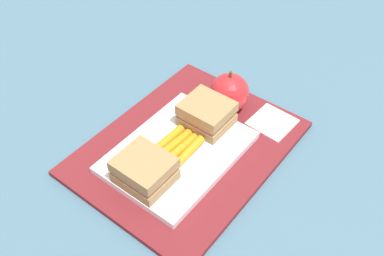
{
  "coord_description": "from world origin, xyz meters",
  "views": [
    {
      "loc": [
        -0.39,
        -0.31,
        0.55
      ],
      "look_at": [
        0.01,
        0.0,
        0.04
      ],
      "focal_mm": 41.2,
      "sensor_mm": 36.0,
      "label": 1
    }
  ],
  "objects_px": {
    "food_tray": "(178,152)",
    "sandwich_half_left": "(145,170)",
    "carrot_sticks_bundle": "(177,146)",
    "apple": "(230,93)",
    "paper_napkin": "(272,122)",
    "sandwich_half_right": "(207,114)"
  },
  "relations": [
    {
      "from": "sandwich_half_right",
      "to": "carrot_sticks_bundle",
      "type": "relative_size",
      "value": 1.0
    },
    {
      "from": "carrot_sticks_bundle",
      "to": "paper_napkin",
      "type": "height_order",
      "value": "carrot_sticks_bundle"
    },
    {
      "from": "sandwich_half_right",
      "to": "paper_napkin",
      "type": "relative_size",
      "value": 1.14
    },
    {
      "from": "sandwich_half_right",
      "to": "carrot_sticks_bundle",
      "type": "height_order",
      "value": "sandwich_half_right"
    },
    {
      "from": "food_tray",
      "to": "carrot_sticks_bundle",
      "type": "xyz_separation_m",
      "value": [
        -0.0,
        0.0,
        0.01
      ]
    },
    {
      "from": "carrot_sticks_bundle",
      "to": "paper_napkin",
      "type": "xyz_separation_m",
      "value": [
        0.16,
        -0.08,
        -0.02
      ]
    },
    {
      "from": "sandwich_half_right",
      "to": "food_tray",
      "type": "bearing_deg",
      "value": 180.0
    },
    {
      "from": "sandwich_half_right",
      "to": "paper_napkin",
      "type": "xyz_separation_m",
      "value": [
        0.08,
        -0.08,
        -0.03
      ]
    },
    {
      "from": "sandwich_half_left",
      "to": "apple",
      "type": "height_order",
      "value": "apple"
    },
    {
      "from": "sandwich_half_left",
      "to": "carrot_sticks_bundle",
      "type": "bearing_deg",
      "value": 0.5
    },
    {
      "from": "sandwich_half_left",
      "to": "sandwich_half_right",
      "type": "height_order",
      "value": "same"
    },
    {
      "from": "paper_napkin",
      "to": "apple",
      "type": "bearing_deg",
      "value": 99.95
    },
    {
      "from": "sandwich_half_left",
      "to": "apple",
      "type": "bearing_deg",
      "value": -0.41
    },
    {
      "from": "carrot_sticks_bundle",
      "to": "apple",
      "type": "height_order",
      "value": "apple"
    },
    {
      "from": "food_tray",
      "to": "carrot_sticks_bundle",
      "type": "height_order",
      "value": "carrot_sticks_bundle"
    },
    {
      "from": "food_tray",
      "to": "sandwich_half_left",
      "type": "relative_size",
      "value": 2.88
    },
    {
      "from": "sandwich_half_right",
      "to": "apple",
      "type": "bearing_deg",
      "value": -1.37
    },
    {
      "from": "food_tray",
      "to": "sandwich_half_right",
      "type": "relative_size",
      "value": 2.88
    },
    {
      "from": "apple",
      "to": "paper_napkin",
      "type": "xyz_separation_m",
      "value": [
        0.01,
        -0.08,
        -0.03
      ]
    },
    {
      "from": "food_tray",
      "to": "sandwich_half_left",
      "type": "distance_m",
      "value": 0.08
    },
    {
      "from": "sandwich_half_right",
      "to": "apple",
      "type": "relative_size",
      "value": 0.98
    },
    {
      "from": "carrot_sticks_bundle",
      "to": "apple",
      "type": "bearing_deg",
      "value": -0.9
    }
  ]
}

